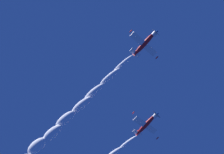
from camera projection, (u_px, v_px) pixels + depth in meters
airplane_lead at (145, 43)px, 93.22m from camera, size 8.21×8.77×4.28m
airplane_left_wingman at (147, 124)px, 100.45m from camera, size 8.20×8.63×4.50m
smoke_trail_lead at (53, 132)px, 97.23m from camera, size 41.43×16.73×8.19m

